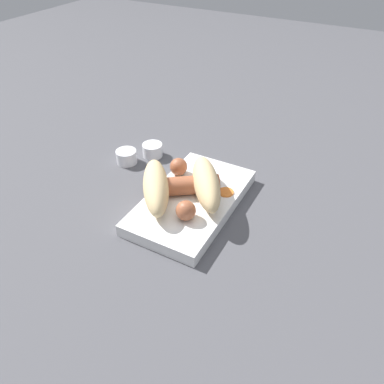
{
  "coord_description": "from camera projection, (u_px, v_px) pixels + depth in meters",
  "views": [
    {
      "loc": [
        -0.49,
        -0.27,
        0.47
      ],
      "look_at": [
        0.0,
        0.0,
        0.03
      ],
      "focal_mm": 35.0,
      "sensor_mm": 36.0,
      "label": 1
    }
  ],
  "objects": [
    {
      "name": "ground_plane",
      "position": [
        192.0,
        206.0,
        0.73
      ],
      "size": [
        3.0,
        3.0,
        0.0
      ],
      "primitive_type": "plane",
      "color": "#4C4C51"
    },
    {
      "name": "food_tray",
      "position": [
        192.0,
        201.0,
        0.72
      ],
      "size": [
        0.27,
        0.16,
        0.02
      ],
      "color": "white",
      "rests_on": "ground_plane"
    },
    {
      "name": "bread_roll",
      "position": [
        181.0,
        185.0,
        0.69
      ],
      "size": [
        0.21,
        0.21,
        0.06
      ],
      "color": "#DBBC84",
      "rests_on": "food_tray"
    },
    {
      "name": "sausage",
      "position": [
        182.0,
        187.0,
        0.71
      ],
      "size": [
        0.15,
        0.13,
        0.04
      ],
      "color": "#9E5638",
      "rests_on": "food_tray"
    },
    {
      "name": "pickled_veggies",
      "position": [
        224.0,
        192.0,
        0.72
      ],
      "size": [
        0.04,
        0.04,
        0.0
      ],
      "color": "orange",
      "rests_on": "food_tray"
    },
    {
      "name": "condiment_cup_near",
      "position": [
        153.0,
        151.0,
        0.87
      ],
      "size": [
        0.05,
        0.05,
        0.03
      ],
      "color": "white",
      "rests_on": "ground_plane"
    },
    {
      "name": "condiment_cup_far",
      "position": [
        127.0,
        157.0,
        0.84
      ],
      "size": [
        0.05,
        0.05,
        0.03
      ],
      "color": "white",
      "rests_on": "ground_plane"
    }
  ]
}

